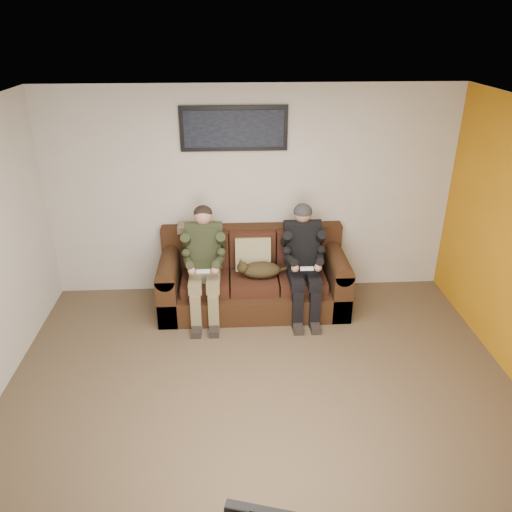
{
  "coord_description": "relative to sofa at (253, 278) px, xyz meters",
  "views": [
    {
      "loc": [
        -0.27,
        -3.61,
        3.27
      ],
      "look_at": [
        -0.0,
        1.2,
        0.95
      ],
      "focal_mm": 35.0,
      "sensor_mm": 36.0,
      "label": 1
    }
  ],
  "objects": [
    {
      "name": "floor",
      "position": [
        0.0,
        -1.83,
        -0.35
      ],
      "size": [
        5.0,
        5.0,
        0.0
      ],
      "primitive_type": "plane",
      "color": "brown",
      "rests_on": "ground"
    },
    {
      "name": "ceiling",
      "position": [
        0.0,
        -1.83,
        2.25
      ],
      "size": [
        5.0,
        5.0,
        0.0
      ],
      "primitive_type": "plane",
      "rotation": [
        3.14,
        0.0,
        0.0
      ],
      "color": "silver",
      "rests_on": "ground"
    },
    {
      "name": "wall_back",
      "position": [
        0.0,
        0.42,
        0.95
      ],
      "size": [
        5.0,
        0.0,
        5.0
      ],
      "primitive_type": "plane",
      "rotation": [
        1.57,
        0.0,
        0.0
      ],
      "color": "beige",
      "rests_on": "ground"
    },
    {
      "name": "sofa",
      "position": [
        0.0,
        0.0,
        0.0
      ],
      "size": [
        2.25,
        0.97,
        0.92
      ],
      "color": "#382010",
      "rests_on": "ground"
    },
    {
      "name": "throw_pillow",
      "position": [
        0.0,
        0.04,
        0.31
      ],
      "size": [
        0.43,
        0.21,
        0.43
      ],
      "primitive_type": "cube",
      "rotation": [
        -0.21,
        0.0,
        0.0
      ],
      "color": "tan",
      "rests_on": "sofa"
    },
    {
      "name": "throw_blanket",
      "position": [
        -0.68,
        0.28,
        0.57
      ],
      "size": [
        0.46,
        0.23,
        0.08
      ],
      "primitive_type": "cube",
      "color": "tan",
      "rests_on": "sofa"
    },
    {
      "name": "person_left",
      "position": [
        -0.58,
        -0.19,
        0.39
      ],
      "size": [
        0.51,
        0.87,
        1.31
      ],
      "color": "#827451",
      "rests_on": "sofa"
    },
    {
      "name": "person_right",
      "position": [
        0.58,
        -0.19,
        0.39
      ],
      "size": [
        0.51,
        0.86,
        1.31
      ],
      "color": "black",
      "rests_on": "sofa"
    },
    {
      "name": "cat",
      "position": [
        0.07,
        -0.18,
        0.2
      ],
      "size": [
        0.66,
        0.26,
        0.24
      ],
      "color": "#47391C",
      "rests_on": "sofa"
    },
    {
      "name": "framed_poster",
      "position": [
        -0.2,
        0.39,
        1.75
      ],
      "size": [
        1.25,
        0.05,
        0.52
      ],
      "color": "black",
      "rests_on": "wall_back"
    }
  ]
}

